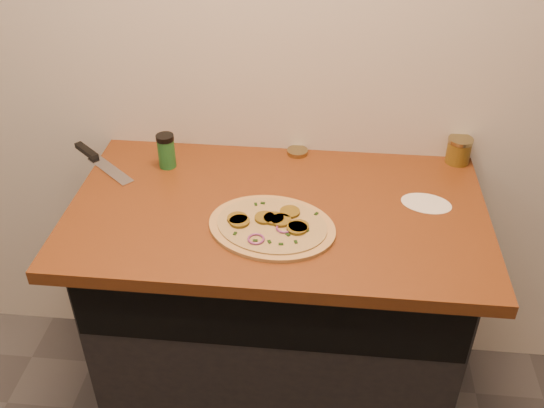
# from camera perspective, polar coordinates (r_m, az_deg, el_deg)

# --- Properties ---
(cabinet) EXTENTS (1.10, 0.60, 0.86)m
(cabinet) POSITION_cam_1_polar(r_m,az_deg,el_deg) (2.08, 0.52, -10.30)
(cabinet) COLOR black
(cabinet) RESTS_ON ground
(countertop) EXTENTS (1.20, 0.70, 0.04)m
(countertop) POSITION_cam_1_polar(r_m,az_deg,el_deg) (1.76, 0.51, -0.70)
(countertop) COLOR brown
(countertop) RESTS_ON cabinet
(pizza) EXTENTS (0.42, 0.42, 0.02)m
(pizza) POSITION_cam_1_polar(r_m,az_deg,el_deg) (1.65, 0.01, -2.07)
(pizza) COLOR tan
(pizza) RESTS_ON countertop
(chefs_knife) EXTENTS (0.26, 0.23, 0.02)m
(chefs_knife) POSITION_cam_1_polar(r_m,az_deg,el_deg) (2.03, -16.10, 4.03)
(chefs_knife) COLOR #B7BAC1
(chefs_knife) RESTS_ON countertop
(mason_jar_lid) EXTENTS (0.09, 0.09, 0.01)m
(mason_jar_lid) POSITION_cam_1_polar(r_m,az_deg,el_deg) (1.99, 2.41, 4.94)
(mason_jar_lid) COLOR #8E8052
(mason_jar_lid) RESTS_ON countertop
(salsa_jar) EXTENTS (0.08, 0.08, 0.09)m
(salsa_jar) POSITION_cam_1_polar(r_m,az_deg,el_deg) (2.02, 17.17, 4.86)
(salsa_jar) COLOR #9E2F0F
(salsa_jar) RESTS_ON countertop
(spice_shaker) EXTENTS (0.06, 0.06, 0.11)m
(spice_shaker) POSITION_cam_1_polar(r_m,az_deg,el_deg) (1.93, -9.92, 4.95)
(spice_shaker) COLOR #20652C
(spice_shaker) RESTS_ON countertop
(flour_spill) EXTENTS (0.18, 0.18, 0.00)m
(flour_spill) POSITION_cam_1_polar(r_m,az_deg,el_deg) (1.81, 14.31, 0.06)
(flour_spill) COLOR white
(flour_spill) RESTS_ON countertop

